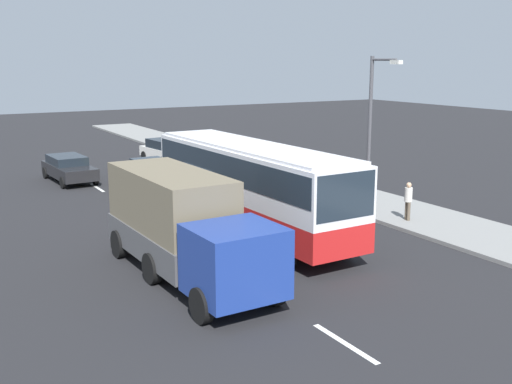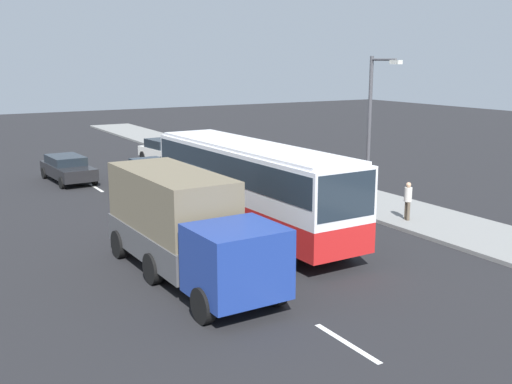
{
  "view_description": "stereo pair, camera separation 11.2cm",
  "coord_description": "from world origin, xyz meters",
  "px_view_note": "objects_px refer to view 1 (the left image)",
  "views": [
    {
      "loc": [
        21.95,
        -10.53,
        6.65
      ],
      "look_at": [
        1.94,
        1.07,
        1.64
      ],
      "focal_mm": 42.97,
      "sensor_mm": 36.0,
      "label": 1
    },
    {
      "loc": [
        21.89,
        -10.62,
        6.65
      ],
      "look_at": [
        1.94,
        1.07,
        1.64
      ],
      "focal_mm": 42.97,
      "sensor_mm": 36.0,
      "label": 2
    }
  ],
  "objects_px": {
    "car_white_minivan": "(164,150)",
    "cargo_truck": "(183,224)",
    "pedestrian_near_curb": "(408,199)",
    "street_lamp": "(373,124)",
    "car_yellow_taxi": "(154,174)",
    "coach_bus": "(250,179)",
    "car_black_sedan": "(69,168)"
  },
  "relations": [
    {
      "from": "pedestrian_near_curb",
      "to": "street_lamp",
      "type": "height_order",
      "value": "street_lamp"
    },
    {
      "from": "cargo_truck",
      "to": "car_black_sedan",
      "type": "xyz_separation_m",
      "value": [
        -17.35,
        0.61,
        -0.92
      ]
    },
    {
      "from": "car_black_sedan",
      "to": "car_white_minivan",
      "type": "xyz_separation_m",
      "value": [
        -3.49,
        7.07,
        0.03
      ]
    },
    {
      "from": "coach_bus",
      "to": "cargo_truck",
      "type": "distance_m",
      "value": 5.24
    },
    {
      "from": "cargo_truck",
      "to": "car_white_minivan",
      "type": "distance_m",
      "value": 22.24
    },
    {
      "from": "coach_bus",
      "to": "cargo_truck",
      "type": "xyz_separation_m",
      "value": [
        3.13,
        -4.17,
        -0.48
      ]
    },
    {
      "from": "cargo_truck",
      "to": "car_yellow_taxi",
      "type": "xyz_separation_m",
      "value": [
        -12.83,
        3.9,
        -0.87
      ]
    },
    {
      "from": "pedestrian_near_curb",
      "to": "coach_bus",
      "type": "bearing_deg",
      "value": 176.03
    },
    {
      "from": "car_white_minivan",
      "to": "car_black_sedan",
      "type": "bearing_deg",
      "value": -69.78
    },
    {
      "from": "street_lamp",
      "to": "car_yellow_taxi",
      "type": "bearing_deg",
      "value": -147.62
    },
    {
      "from": "coach_bus",
      "to": "cargo_truck",
      "type": "bearing_deg",
      "value": -54.78
    },
    {
      "from": "car_black_sedan",
      "to": "car_white_minivan",
      "type": "relative_size",
      "value": 1.13
    },
    {
      "from": "car_white_minivan",
      "to": "pedestrian_near_curb",
      "type": "xyz_separation_m",
      "value": [
        19.67,
        2.84,
        0.26
      ]
    },
    {
      "from": "coach_bus",
      "to": "street_lamp",
      "type": "relative_size",
      "value": 1.71
    },
    {
      "from": "car_black_sedan",
      "to": "street_lamp",
      "type": "xyz_separation_m",
      "value": [
        14.3,
        9.49,
        3.23
      ]
    },
    {
      "from": "car_black_sedan",
      "to": "car_yellow_taxi",
      "type": "xyz_separation_m",
      "value": [
        4.52,
        3.29,
        0.05
      ]
    },
    {
      "from": "coach_bus",
      "to": "car_yellow_taxi",
      "type": "bearing_deg",
      "value": 179.97
    },
    {
      "from": "car_white_minivan",
      "to": "pedestrian_near_curb",
      "type": "distance_m",
      "value": 19.88
    },
    {
      "from": "car_black_sedan",
      "to": "car_yellow_taxi",
      "type": "height_order",
      "value": "car_yellow_taxi"
    },
    {
      "from": "car_black_sedan",
      "to": "street_lamp",
      "type": "relative_size",
      "value": 0.72
    },
    {
      "from": "car_black_sedan",
      "to": "street_lamp",
      "type": "height_order",
      "value": "street_lamp"
    },
    {
      "from": "cargo_truck",
      "to": "car_white_minivan",
      "type": "bearing_deg",
      "value": 158.31
    },
    {
      "from": "pedestrian_near_curb",
      "to": "street_lamp",
      "type": "xyz_separation_m",
      "value": [
        -1.88,
        -0.43,
        2.93
      ]
    },
    {
      "from": "street_lamp",
      "to": "pedestrian_near_curb",
      "type": "bearing_deg",
      "value": 13.01
    },
    {
      "from": "car_yellow_taxi",
      "to": "street_lamp",
      "type": "distance_m",
      "value": 12.01
    },
    {
      "from": "car_white_minivan",
      "to": "street_lamp",
      "type": "relative_size",
      "value": 0.64
    },
    {
      "from": "car_yellow_taxi",
      "to": "pedestrian_near_curb",
      "type": "distance_m",
      "value": 13.41
    },
    {
      "from": "coach_bus",
      "to": "car_black_sedan",
      "type": "relative_size",
      "value": 2.38
    },
    {
      "from": "car_white_minivan",
      "to": "cargo_truck",
      "type": "bearing_deg",
      "value": -26.3
    },
    {
      "from": "pedestrian_near_curb",
      "to": "street_lamp",
      "type": "bearing_deg",
      "value": 116.13
    },
    {
      "from": "cargo_truck",
      "to": "pedestrian_near_curb",
      "type": "relative_size",
      "value": 5.13
    },
    {
      "from": "street_lamp",
      "to": "coach_bus",
      "type": "bearing_deg",
      "value": -90.74
    }
  ]
}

